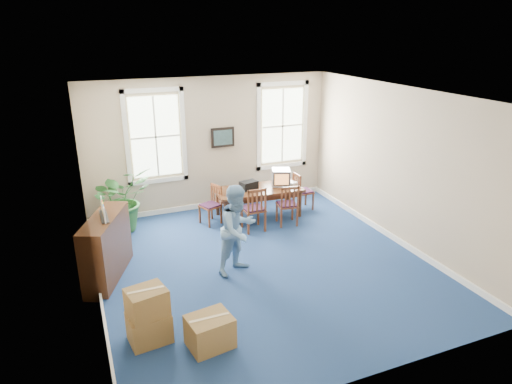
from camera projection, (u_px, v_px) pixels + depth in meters
name	position (u px, v px, depth m)	size (l,w,h in m)	color
floor	(263.00, 264.00, 8.70)	(6.50, 6.50, 0.00)	navy
ceiling	(264.00, 95.00, 7.61)	(6.50, 6.50, 0.00)	white
wall_back	(210.00, 144.00, 10.98)	(6.50, 6.50, 0.00)	tan
wall_front	(373.00, 269.00, 5.33)	(6.50, 6.50, 0.00)	tan
wall_left	(86.00, 209.00, 7.08)	(6.50, 6.50, 0.00)	tan
wall_right	(400.00, 167.00, 9.23)	(6.50, 6.50, 0.00)	tan
baseboard_back	(213.00, 204.00, 11.48)	(6.00, 0.04, 0.12)	white
baseboard_left	(100.00, 294.00, 7.62)	(0.04, 6.50, 0.12)	white
baseboard_right	(391.00, 236.00, 9.74)	(0.04, 6.50, 0.12)	white
window_left	(156.00, 137.00, 10.40)	(1.40, 0.12, 2.20)	white
window_right	(282.00, 126.00, 11.54)	(1.40, 0.12, 2.20)	white
wall_picture	(223.00, 137.00, 10.99)	(0.58, 0.06, 0.48)	black
conference_table	(259.00, 202.00, 10.81)	(2.02, 0.92, 0.69)	#452413
crt_tv	(281.00, 177.00, 10.88)	(0.42, 0.46, 0.39)	#B7B7BC
game_console	(292.00, 183.00, 11.00)	(0.18, 0.22, 0.05)	white
equipment_bag	(249.00, 185.00, 10.62)	(0.39, 0.26, 0.20)	black
chair_near_left	(253.00, 208.00, 10.01)	(0.46, 0.46, 1.02)	brown
chair_near_right	(287.00, 204.00, 10.32)	(0.44, 0.44, 0.97)	brown
chair_end_left	(210.00, 205.00, 10.35)	(0.40, 0.40, 0.90)	brown
chair_end_right	(303.00, 191.00, 11.20)	(0.42, 0.42, 0.93)	brown
man	(238.00, 229.00, 8.19)	(0.82, 0.63, 1.67)	#75A1C9
credenza	(106.00, 246.00, 8.10)	(0.44, 1.54, 1.21)	#452413
brochure_rack	(103.00, 206.00, 7.84)	(0.12, 0.69, 0.31)	#99999E
potted_plant	(121.00, 199.00, 9.97)	(1.28, 1.12, 1.43)	#245A25
cardboard_boxes	(162.00, 307.00, 6.62)	(1.54, 1.54, 0.88)	olive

